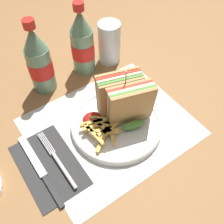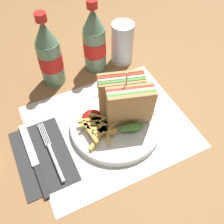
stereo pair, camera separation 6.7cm
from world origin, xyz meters
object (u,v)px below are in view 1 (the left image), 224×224
at_px(coke_bottle_far, 82,44).
at_px(glass_near, 109,45).
at_px(plate_main, 116,124).
at_px(club_sandwich, 125,100).
at_px(coke_bottle_near, 39,62).
at_px(knife, 40,170).
at_px(fork, 60,164).

distance_m(coke_bottle_far, glass_near, 0.10).
xyz_separation_m(plate_main, coke_bottle_far, (0.05, 0.24, 0.09)).
height_order(club_sandwich, coke_bottle_near, coke_bottle_near).
xyz_separation_m(knife, coke_bottle_near, (0.13, 0.24, 0.09)).
distance_m(fork, knife, 0.05).
xyz_separation_m(fork, coke_bottle_far, (0.22, 0.26, 0.09)).
relative_size(club_sandwich, glass_near, 1.13).
bearing_deg(club_sandwich, coke_bottle_far, 85.71).
bearing_deg(coke_bottle_near, glass_near, -1.61).
height_order(coke_bottle_far, glass_near, coke_bottle_far).
xyz_separation_m(knife, coke_bottle_far, (0.27, 0.25, 0.09)).
bearing_deg(fork, plate_main, 5.24).
bearing_deg(fork, coke_bottle_near, 70.49).
height_order(coke_bottle_near, glass_near, coke_bottle_near).
distance_m(plate_main, knife, 0.22).
bearing_deg(glass_near, club_sandwich, -115.58).
bearing_deg(plate_main, coke_bottle_far, 78.36).
relative_size(coke_bottle_near, coke_bottle_far, 1.00).
bearing_deg(fork, glass_near, 37.96).
bearing_deg(coke_bottle_far, knife, -137.47).
xyz_separation_m(club_sandwich, glass_near, (0.11, 0.22, -0.02)).
bearing_deg(club_sandwich, knife, -176.57).
distance_m(plate_main, coke_bottle_far, 0.26).
height_order(plate_main, glass_near, glass_near).
distance_m(club_sandwich, fork, 0.22).
bearing_deg(coke_bottle_near, coke_bottle_far, 0.83).
relative_size(club_sandwich, fork, 0.84).
distance_m(knife, glass_near, 0.43).
height_order(knife, coke_bottle_near, coke_bottle_near).
relative_size(plate_main, club_sandwich, 1.59).
relative_size(club_sandwich, knife, 0.69).
xyz_separation_m(plate_main, coke_bottle_near, (-0.09, 0.24, 0.09)).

